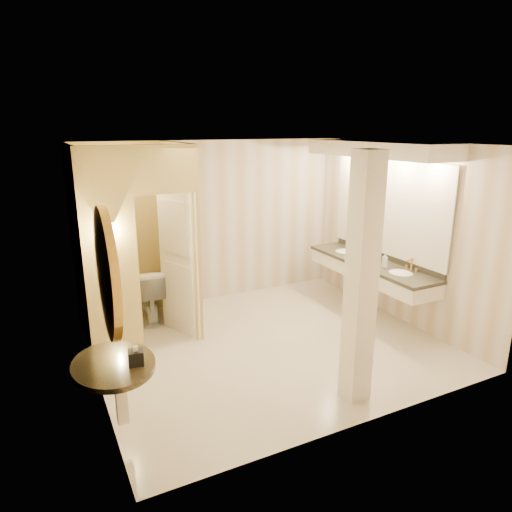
{
  "coord_description": "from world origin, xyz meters",
  "views": [
    {
      "loc": [
        -2.72,
        -5.1,
        2.91
      ],
      "look_at": [
        -0.08,
        0.2,
        1.22
      ],
      "focal_mm": 32.0,
      "sensor_mm": 36.0,
      "label": 1
    }
  ],
  "objects": [
    {
      "name": "wall_back",
      "position": [
        0.0,
        2.0,
        1.35
      ],
      "size": [
        4.5,
        0.02,
        2.7
      ],
      "primitive_type": "cube",
      "color": "beige",
      "rests_on": "floor"
    },
    {
      "name": "pillar",
      "position": [
        0.27,
        -1.57,
        1.35
      ],
      "size": [
        0.26,
        0.26,
        2.7
      ],
      "primitive_type": "cube",
      "color": "white",
      "rests_on": "floor"
    },
    {
      "name": "soap_bottle_a",
      "position": [
        1.85,
        -0.02,
        0.95
      ],
      "size": [
        0.08,
        0.08,
        0.14
      ],
      "primitive_type": "imported",
      "rotation": [
        0.0,
        0.0,
        -0.18
      ],
      "color": "beige",
      "rests_on": "vanity"
    },
    {
      "name": "wall_left",
      "position": [
        -2.25,
        0.0,
        1.35
      ],
      "size": [
        0.02,
        4.0,
        2.7
      ],
      "primitive_type": "cube",
      "color": "beige",
      "rests_on": "floor"
    },
    {
      "name": "soap_bottle_c",
      "position": [
        1.9,
        -0.13,
        0.99
      ],
      "size": [
        0.1,
        0.1,
        0.23
      ],
      "primitive_type": "imported",
      "rotation": [
        0.0,
        0.0,
        -0.18
      ],
      "color": "#C6B28C",
      "rests_on": "vanity"
    },
    {
      "name": "tissue_box",
      "position": [
        -2.05,
        -1.37,
        0.94
      ],
      "size": [
        0.15,
        0.15,
        0.13
      ],
      "primitive_type": "cube",
      "rotation": [
        0.0,
        0.0,
        -0.18
      ],
      "color": "black",
      "rests_on": "console_shelf"
    },
    {
      "name": "wall_sconce",
      "position": [
        -1.93,
        0.43,
        1.73
      ],
      "size": [
        0.14,
        0.14,
        0.42
      ],
      "color": "#B5853A",
      "rests_on": "toilet_closet"
    },
    {
      "name": "wall_front",
      "position": [
        0.0,
        -2.0,
        1.35
      ],
      "size": [
        4.5,
        0.02,
        2.7
      ],
      "primitive_type": "cube",
      "color": "beige",
      "rests_on": "floor"
    },
    {
      "name": "floor",
      "position": [
        0.0,
        0.0,
        0.0
      ],
      "size": [
        4.5,
        4.5,
        0.0
      ],
      "primitive_type": "plane",
      "color": "beige",
      "rests_on": "ground"
    },
    {
      "name": "vanity",
      "position": [
        1.98,
        0.23,
        1.63
      ],
      "size": [
        0.75,
        2.61,
        2.09
      ],
      "color": "white",
      "rests_on": "floor"
    },
    {
      "name": "wall_right",
      "position": [
        2.25,
        0.0,
        1.35
      ],
      "size": [
        0.02,
        4.0,
        2.7
      ],
      "primitive_type": "cube",
      "color": "beige",
      "rests_on": "floor"
    },
    {
      "name": "ceiling",
      "position": [
        0.0,
        0.0,
        2.7
      ],
      "size": [
        4.5,
        4.5,
        0.0
      ],
      "primitive_type": "plane",
      "rotation": [
        3.14,
        0.0,
        0.0
      ],
      "color": "white",
      "rests_on": "wall_back"
    },
    {
      "name": "console_shelf",
      "position": [
        -2.21,
        -1.25,
        1.34
      ],
      "size": [
        0.91,
        0.91,
        1.9
      ],
      "color": "black",
      "rests_on": "floor"
    },
    {
      "name": "soap_bottle_b",
      "position": [
        1.86,
        0.65,
        0.93
      ],
      "size": [
        0.1,
        0.1,
        0.11
      ],
      "primitive_type": "imported",
      "rotation": [
        0.0,
        0.0,
        0.21
      ],
      "color": "silver",
      "rests_on": "vanity"
    },
    {
      "name": "toilet",
      "position": [
        -1.26,
        1.55,
        0.42
      ],
      "size": [
        0.55,
        0.86,
        0.83
      ],
      "primitive_type": "imported",
      "rotation": [
        0.0,
        0.0,
        3.04
      ],
      "color": "white",
      "rests_on": "floor"
    },
    {
      "name": "toilet_closet",
      "position": [
        -1.12,
        0.97,
        1.39
      ],
      "size": [
        1.5,
        1.55,
        2.7
      ],
      "color": "#F2D77F",
      "rests_on": "floor"
    }
  ]
}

